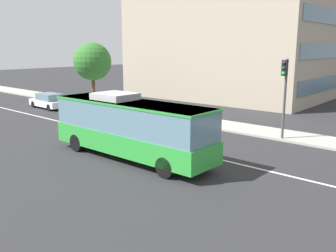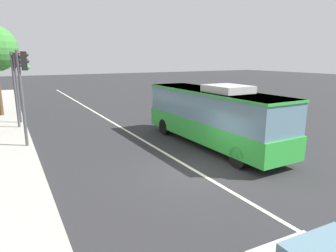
{
  "view_description": "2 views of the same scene",
  "coord_description": "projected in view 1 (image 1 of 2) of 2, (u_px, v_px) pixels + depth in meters",
  "views": [
    {
      "loc": [
        17.02,
        -15.94,
        5.92
      ],
      "look_at": [
        3.17,
        -0.29,
        1.4
      ],
      "focal_mm": 39.21,
      "sensor_mm": 36.0,
      "label": 1
    },
    {
      "loc": [
        -9.91,
        6.86,
        4.82
      ],
      "look_at": [
        4.04,
        -0.82,
        1.11
      ],
      "focal_mm": 31.52,
      "sensor_mm": 36.0,
      "label": 2
    }
  ],
  "objects": [
    {
      "name": "ground_plane",
      "position": [
        135.0,
        139.0,
        23.94
      ],
      "size": [
        160.0,
        160.0,
        0.0
      ],
      "primitive_type": "plane",
      "color": "#28282B"
    },
    {
      "name": "lane_centre_line",
      "position": [
        135.0,
        139.0,
        23.94
      ],
      "size": [
        76.0,
        0.16,
        0.01
      ],
      "primitive_type": "cube",
      "color": "silver",
      "rests_on": "ground_plane"
    },
    {
      "name": "sedan_silver",
      "position": [
        85.0,
        111.0,
        30.51
      ],
      "size": [
        4.57,
        1.99,
        1.46
      ],
      "rotation": [
        0.0,
        0.0,
        3.1
      ],
      "color": "#B7BABF",
      "rests_on": "ground_plane"
    },
    {
      "name": "sidewalk_kerb",
      "position": [
        201.0,
        122.0,
        29.29
      ],
      "size": [
        80.0,
        2.98,
        0.14
      ],
      "primitive_type": "cube",
      "color": "#9E9B93",
      "rests_on": "ground_plane"
    },
    {
      "name": "office_block_background",
      "position": [
        237.0,
        25.0,
        44.46
      ],
      "size": [
        22.34,
        18.13,
        17.0
      ],
      "rotation": [
        0.0,
        0.0,
        0.03
      ],
      "color": "tan",
      "rests_on": "ground_plane"
    },
    {
      "name": "transit_bus",
      "position": [
        131.0,
        126.0,
        19.55
      ],
      "size": [
        10.03,
        2.62,
        3.46
      ],
      "rotation": [
        0.0,
        0.0,
        0.01
      ],
      "color": "green",
      "rests_on": "ground_plane"
    },
    {
      "name": "traffic_light_far_corner",
      "position": [
        285.0,
        85.0,
        22.84
      ],
      "size": [
        0.32,
        0.62,
        5.2
      ],
      "rotation": [
        0.0,
        0.0,
        -1.58
      ],
      "color": "#47474C",
      "rests_on": "ground_plane"
    },
    {
      "name": "sedan_white",
      "position": [
        49.0,
        101.0,
        35.96
      ],
      "size": [
        4.54,
        1.89,
        1.46
      ],
      "rotation": [
        0.0,
        0.0,
        3.12
      ],
      "color": "white",
      "rests_on": "ground_plane"
    },
    {
      "name": "street_tree_kerbside_left",
      "position": [
        92.0,
        62.0,
        37.3
      ],
      "size": [
        3.85,
        3.85,
        6.38
      ],
      "color": "#4C3823",
      "rests_on": "ground_plane"
    }
  ]
}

